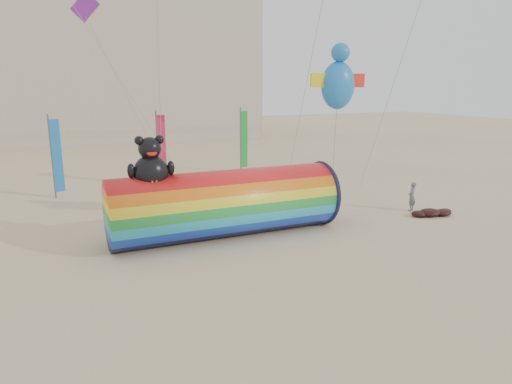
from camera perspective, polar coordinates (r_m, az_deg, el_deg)
name	(u,v)px	position (r m, az deg, el deg)	size (l,w,h in m)	color
ground	(260,258)	(18.85, 0.48, -8.22)	(160.00, 160.00, 0.00)	#CCB58C
windsock_assembly	(225,202)	(21.18, -3.85, -1.20)	(10.66, 3.25, 4.91)	red
kite_handler	(412,197)	(26.92, 18.90, -0.54)	(0.60, 0.39, 1.64)	slate
fabric_bundle	(432,212)	(26.48, 21.16, -2.39)	(2.62, 1.35, 0.41)	#340D09
festival_banners	(162,147)	(32.83, -11.72, 5.50)	(14.50, 3.48, 5.20)	#59595E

